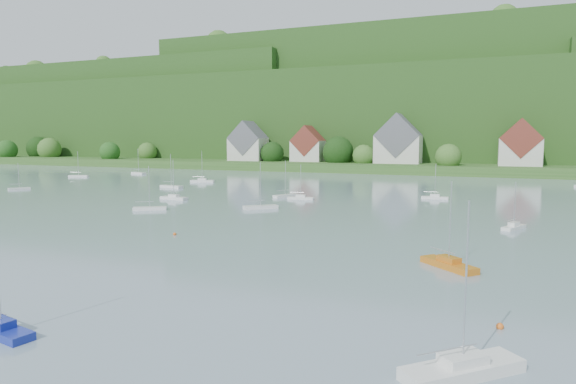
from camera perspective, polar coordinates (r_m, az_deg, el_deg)
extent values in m
cube|color=#2E5720|center=(197.71, 11.61, 3.02)|extent=(600.00, 60.00, 3.00)
cube|color=#1B3D13|center=(271.69, 14.52, 7.69)|extent=(620.00, 160.00, 40.00)
cube|color=#1B3D13|center=(314.57, -14.39, 8.20)|extent=(200.00, 120.00, 52.00)
cube|color=#1B3D13|center=(265.97, 16.60, 9.39)|extent=(240.00, 130.00, 60.00)
sphere|color=#326123|center=(267.79, -25.70, 4.44)|extent=(11.19, 11.19, 11.19)
sphere|color=#326123|center=(234.45, -15.84, 4.44)|extent=(8.61, 8.61, 8.61)
sphere|color=#1A4615|center=(233.39, -19.78, 4.34)|extent=(9.03, 9.03, 9.03)
sphere|color=#326123|center=(183.11, 8.64, 4.13)|extent=(8.19, 8.19, 8.19)
sphere|color=#326123|center=(200.29, -3.93, 4.20)|extent=(6.49, 6.49, 6.49)
sphere|color=#326123|center=(186.89, 25.52, 4.03)|extent=(12.16, 12.16, 12.16)
sphere|color=#326123|center=(174.78, 17.92, 3.86)|extent=(8.73, 8.73, 8.73)
sphere|color=black|center=(196.70, -1.83, 4.45)|extent=(9.32, 9.32, 9.32)
sphere|color=black|center=(278.15, -25.88, 4.36)|extent=(9.50, 9.50, 9.50)
sphere|color=black|center=(280.23, -26.69, 4.49)|extent=(11.91, 11.91, 11.91)
sphere|color=#1A4615|center=(278.11, -29.56, 4.20)|extent=(9.91, 9.91, 9.91)
sphere|color=black|center=(188.03, 5.78, 4.59)|extent=(11.92, 11.92, 11.92)
sphere|color=#326123|center=(274.06, -13.26, 14.40)|extent=(10.52, 10.52, 10.52)
sphere|color=#326123|center=(348.25, -26.89, 12.21)|extent=(13.75, 13.75, 13.75)
sphere|color=#1A4615|center=(286.41, -3.13, 14.18)|extent=(10.29, 10.29, 10.29)
sphere|color=black|center=(340.48, -20.35, 12.54)|extent=(10.31, 10.31, 10.31)
sphere|color=black|center=(312.18, -21.33, 13.04)|extent=(8.14, 8.14, 8.14)
sphere|color=#326123|center=(335.58, -18.15, 12.62)|extent=(7.15, 7.15, 7.15)
sphere|color=black|center=(377.89, -26.50, 11.65)|extent=(11.66, 11.66, 11.66)
sphere|color=black|center=(269.26, -1.00, 14.58)|extent=(7.18, 7.18, 7.18)
sphere|color=#326123|center=(292.16, -20.40, 13.60)|extent=(8.89, 8.89, 8.89)
sphere|color=#1A4615|center=(349.49, -29.58, 11.88)|extent=(7.77, 7.77, 7.77)
sphere|color=black|center=(339.44, -21.20, 12.52)|extent=(9.97, 9.97, 9.97)
sphere|color=#1A4615|center=(254.01, 23.44, 16.65)|extent=(12.83, 12.83, 12.83)
sphere|color=#326123|center=(252.49, 4.34, 17.01)|extent=(8.18, 8.18, 8.18)
sphere|color=#1A4615|center=(280.20, 15.12, 15.90)|extent=(12.73, 12.73, 12.73)
sphere|color=#1A4615|center=(274.78, 27.92, 15.67)|extent=(14.65, 14.65, 14.65)
sphere|color=#326123|center=(230.71, 23.54, 17.72)|extent=(11.95, 11.95, 11.95)
sphere|color=#326123|center=(284.76, 4.91, 15.73)|extent=(7.07, 7.07, 7.07)
sphere|color=black|center=(245.30, 12.96, 17.19)|extent=(8.21, 8.21, 8.21)
sphere|color=#326123|center=(271.97, 9.57, 16.31)|extent=(12.24, 12.24, 12.24)
sphere|color=#326123|center=(268.88, -7.95, 16.51)|extent=(13.65, 13.65, 13.65)
sphere|color=#1A4615|center=(268.81, 5.60, 12.60)|extent=(12.01, 12.01, 12.01)
sphere|color=black|center=(271.04, 13.79, 12.54)|extent=(15.72, 15.72, 15.72)
sphere|color=#1A4615|center=(265.02, 16.85, 12.40)|extent=(10.54, 10.54, 10.54)
sphere|color=#1A4615|center=(372.40, -16.38, 10.49)|extent=(8.18, 8.18, 8.18)
sphere|color=black|center=(354.76, -15.05, 10.77)|extent=(8.74, 8.74, 8.74)
sphere|color=black|center=(348.32, -19.29, 10.92)|extent=(15.38, 15.38, 15.38)
cube|color=beige|center=(202.38, -4.60, 4.90)|extent=(14.00, 10.00, 9.00)
cube|color=#5C5C64|center=(202.33, -4.61, 6.17)|extent=(14.00, 10.40, 14.00)
cube|color=beige|center=(194.50, 2.30, 4.71)|extent=(12.00, 9.00, 8.00)
cube|color=maroon|center=(194.44, 2.31, 5.89)|extent=(12.00, 9.36, 12.00)
cube|color=beige|center=(184.80, 12.52, 4.80)|extent=(16.00, 11.00, 10.00)
cube|color=#5C5C64|center=(184.75, 12.56, 6.35)|extent=(16.00, 11.44, 16.00)
cube|color=beige|center=(180.69, 25.06, 4.17)|extent=(13.00, 10.00, 9.00)
cube|color=maroon|center=(180.63, 25.13, 5.60)|extent=(13.00, 10.40, 13.00)
cube|color=#192898|center=(36.55, -30.03, -13.62)|extent=(5.32, 2.37, 0.51)
cube|color=#192898|center=(36.39, -30.07, -12.87)|extent=(1.96, 1.32, 0.50)
cube|color=white|center=(28.45, 19.39, -18.68)|extent=(6.17, 6.00, 0.67)
cube|color=white|center=(28.21, 19.43, -17.60)|extent=(2.61, 2.58, 0.50)
cylinder|color=silver|center=(26.88, 19.74, -9.85)|extent=(0.10, 0.10, 8.41)
cylinder|color=silver|center=(27.35, 17.82, -16.84)|extent=(2.74, 2.61, 0.08)
cube|color=#C76D17|center=(49.39, 17.96, -7.96)|extent=(5.59, 5.39, 0.61)
cube|color=#C76D17|center=(49.26, 17.98, -7.34)|extent=(2.36, 2.32, 0.50)
cylinder|color=silver|center=(48.57, 18.12, -3.27)|extent=(0.10, 0.10, 7.58)
cylinder|color=silver|center=(49.76, 17.29, -6.41)|extent=(2.49, 2.34, 0.08)
sphere|color=orange|center=(35.66, 23.14, -14.21)|extent=(0.49, 0.49, 0.49)
sphere|color=orange|center=(64.18, -12.87, -4.84)|extent=(0.44, 0.44, 0.44)
cube|color=white|center=(85.46, -3.17, -1.75)|extent=(5.51, 5.22, 0.59)
cylinder|color=silver|center=(84.99, -3.18, 0.92)|extent=(0.10, 0.10, 7.42)
cylinder|color=silver|center=(85.04, -3.75, -0.98)|extent=(2.47, 2.26, 0.08)
cube|color=white|center=(138.32, -9.81, 1.24)|extent=(6.70, 3.50, 0.65)
cube|color=white|center=(138.27, -9.81, 1.47)|extent=(2.52, 1.83, 0.50)
cylinder|color=silver|center=(138.02, -9.84, 3.04)|extent=(0.10, 0.10, 8.06)
cylinder|color=silver|center=(138.49, -10.20, 1.74)|extent=(3.43, 1.05, 0.08)
cube|color=white|center=(73.02, 24.48, -3.73)|extent=(3.31, 4.77, 0.47)
cube|color=white|center=(72.94, 24.50, -3.35)|extent=(1.57, 1.88, 0.50)
cylinder|color=silver|center=(72.57, 24.59, -1.26)|extent=(0.10, 0.10, 5.86)
cylinder|color=silver|center=(72.21, 24.29, -2.91)|extent=(1.25, 2.33, 0.08)
cube|color=white|center=(102.17, -0.29, -0.44)|extent=(4.01, 5.66, 0.56)
cylinder|color=silver|center=(101.80, -0.29, 1.67)|extent=(0.10, 0.10, 6.98)
cylinder|color=silver|center=(101.51, -0.65, 0.18)|extent=(1.52, 2.75, 0.08)
cube|color=white|center=(98.31, 1.46, -0.72)|extent=(5.29, 2.21, 0.51)
cube|color=white|center=(98.25, 1.47, -0.43)|extent=(1.93, 1.27, 0.50)
cylinder|color=silver|center=(97.95, 1.47, 1.29)|extent=(0.10, 0.10, 6.41)
cylinder|color=silver|center=(98.33, 1.03, -0.04)|extent=(2.80, 0.52, 0.08)
cube|color=white|center=(167.96, -22.90, 1.69)|extent=(6.10, 3.81, 0.59)
cylinder|color=silver|center=(167.73, -22.95, 3.06)|extent=(0.10, 0.10, 7.40)
cylinder|color=silver|center=(168.22, -23.19, 2.10)|extent=(3.04, 1.33, 0.08)
cube|color=white|center=(124.36, -13.24, 0.60)|extent=(6.30, 2.57, 0.61)
cylinder|color=silver|center=(124.04, -13.29, 2.50)|extent=(0.10, 0.10, 7.64)
cylinder|color=silver|center=(124.88, -13.56, 1.17)|extent=(3.34, 0.56, 0.08)
cube|color=white|center=(100.67, -12.96, -0.69)|extent=(5.98, 2.18, 0.59)
cube|color=white|center=(100.61, -12.97, -0.39)|extent=(2.15, 1.33, 0.50)
cylinder|color=silver|center=(100.29, -13.02, 1.55)|extent=(0.10, 0.10, 7.32)
cylinder|color=silver|center=(101.11, -13.36, 0.01)|extent=(3.21, 0.38, 0.08)
cube|color=white|center=(103.29, 16.50, -0.64)|extent=(5.21, 1.55, 0.52)
cube|color=white|center=(103.24, 16.51, -0.36)|extent=(1.83, 1.05, 0.50)
cylinder|color=silver|center=(102.95, 16.56, 1.30)|extent=(0.10, 0.10, 6.48)
cylinder|color=silver|center=(103.22, 16.09, 0.02)|extent=(2.85, 0.13, 0.08)
cube|color=white|center=(174.87, -16.77, 2.09)|extent=(6.56, 3.54, 0.63)
cylinder|color=silver|center=(174.63, -16.81, 3.48)|extent=(0.10, 0.10, 7.90)
cylinder|color=silver|center=(175.57, -16.96, 2.49)|extent=(3.35, 1.10, 0.08)
cube|color=white|center=(87.16, -15.57, -1.83)|extent=(5.47, 4.22, 0.55)
cylinder|color=silver|center=(86.73, -15.64, 0.60)|extent=(0.10, 0.10, 6.87)
cylinder|color=silver|center=(87.09, -16.14, -1.07)|extent=(2.60, 1.67, 0.08)
cube|color=white|center=(133.15, -28.46, 0.34)|extent=(3.53, 4.67, 0.47)
cylinder|color=silver|center=(132.91, -28.53, 1.69)|extent=(0.10, 0.10, 5.83)
cylinder|color=silver|center=(132.95, -28.79, 0.81)|extent=(1.40, 2.24, 0.08)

